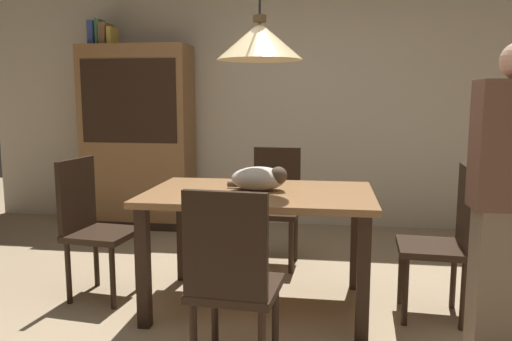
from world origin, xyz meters
TOP-DOWN VIEW (x-y plane):
  - ground at (0.00, 0.00)m, footprint 10.00×10.00m
  - back_wall at (0.00, 2.65)m, footprint 6.40×0.10m
  - dining_table at (0.09, 0.44)m, footprint 1.40×0.90m
  - chair_left_side at (-1.04, 0.45)m, footprint 0.44×0.44m
  - chair_near_front at (0.08, -0.44)m, footprint 0.43×0.43m
  - chair_far_back at (0.09, 1.32)m, footprint 0.42×0.42m
  - chair_right_side at (1.21, 0.44)m, footprint 0.42×0.42m
  - cat_sleeping at (0.09, 0.46)m, footprint 0.39×0.26m
  - pendant_lamp at (0.09, 0.44)m, footprint 0.52×0.52m
  - hutch_bookcase at (-1.44, 2.32)m, footprint 1.12×0.45m
  - book_blue_wide at (-1.86, 2.32)m, footprint 0.06×0.24m
  - book_green_slim at (-1.80, 2.32)m, footprint 0.03×0.20m
  - book_brown_thick at (-1.74, 2.32)m, footprint 0.06×0.24m
  - book_yellow_short at (-1.67, 2.32)m, footprint 0.04×0.20m
  - person_standing at (1.38, -0.05)m, footprint 0.36×0.22m

SIDE VIEW (x-z plane):
  - ground at x=0.00m, z-range 0.00..0.00m
  - chair_left_side at x=-1.04m, z-range 0.05..0.98m
  - chair_near_front at x=0.08m, z-range 0.05..0.98m
  - chair_far_back at x=0.09m, z-range 0.05..0.98m
  - chair_right_side at x=1.21m, z-range 0.05..0.98m
  - dining_table at x=0.09m, z-range 0.27..1.02m
  - person_standing at x=1.38m, z-range 0.00..1.59m
  - cat_sleeping at x=0.09m, z-range 0.75..0.90m
  - hutch_bookcase at x=-1.44m, z-range -0.04..1.81m
  - back_wall at x=0.00m, z-range 0.00..2.90m
  - pendant_lamp at x=0.09m, z-range 1.01..2.31m
  - book_yellow_short at x=-1.67m, z-range 1.85..2.03m
  - book_brown_thick at x=-1.74m, z-range 1.85..2.07m
  - book_blue_wide at x=-1.86m, z-range 1.85..2.09m
  - book_green_slim at x=-1.80m, z-range 1.85..2.11m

